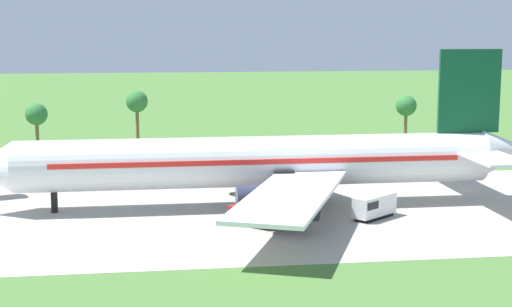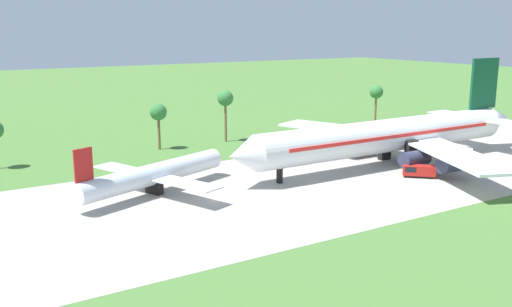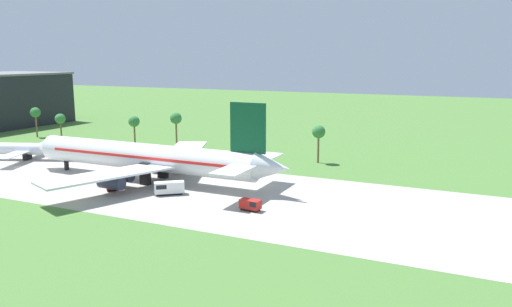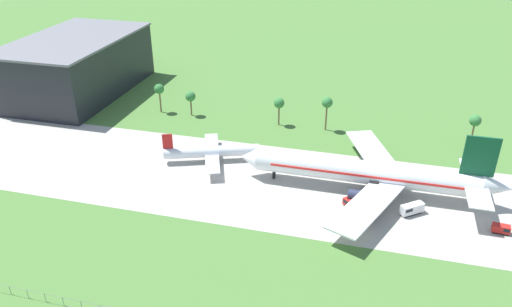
# 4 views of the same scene
# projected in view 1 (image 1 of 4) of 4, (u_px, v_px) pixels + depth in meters

# --- Properties ---
(jet_airliner) EXTENTS (70.83, 57.70, 19.28)m
(jet_airliner) POSITION_uv_depth(u_px,v_px,m) (270.00, 162.00, 96.65)
(jet_airliner) COLOR white
(jet_airliner) RESTS_ON ground_plane
(baggage_tug) EXTENTS (5.36, 5.20, 2.14)m
(baggage_tug) POSITION_uv_depth(u_px,v_px,m) (251.00, 216.00, 87.45)
(baggage_tug) COLOR black
(baggage_tug) RESTS_ON ground_plane
(fuel_truck) EXTENTS (6.08, 5.39, 2.78)m
(fuel_truck) POSITION_uv_depth(u_px,v_px,m) (373.00, 206.00, 90.65)
(fuel_truck) COLOR black
(fuel_truck) RESTS_ON ground_plane
(palm_tree_row) EXTENTS (109.71, 3.60, 11.73)m
(palm_tree_row) POSITION_uv_depth(u_px,v_px,m) (40.00, 112.00, 126.92)
(palm_tree_row) COLOR brown
(palm_tree_row) RESTS_ON ground_plane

